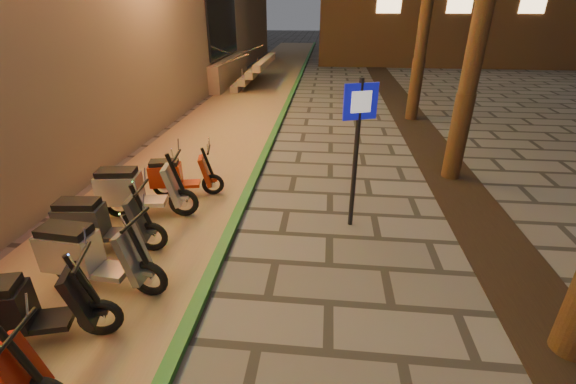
# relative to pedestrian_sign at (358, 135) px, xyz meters

# --- Properties ---
(parking_strip) EXTENTS (3.40, 60.00, 0.01)m
(parking_strip) POSITION_rel_pedestrian_sign_xyz_m (-3.81, 5.40, -1.68)
(parking_strip) COLOR #8C7251
(parking_strip) RESTS_ON ground
(green_curb) EXTENTS (0.18, 60.00, 0.10)m
(green_curb) POSITION_rel_pedestrian_sign_xyz_m (-2.11, 5.40, -1.64)
(green_curb) COLOR #246227
(green_curb) RESTS_ON ground
(planting_strip) EXTENTS (1.20, 40.00, 0.02)m
(planting_strip) POSITION_rel_pedestrian_sign_xyz_m (2.39, 0.40, -1.68)
(planting_strip) COLOR black
(planting_strip) RESTS_ON ground
(pedestrian_sign) EXTENTS (0.55, 0.24, 2.61)m
(pedestrian_sign) POSITION_rel_pedestrian_sign_xyz_m (0.00, 0.00, 0.00)
(pedestrian_sign) COLOR black
(pedestrian_sign) RESTS_ON ground
(scooter_5) EXTENTS (1.69, 0.85, 1.19)m
(scooter_5) POSITION_rel_pedestrian_sign_xyz_m (-3.86, -3.14, -1.17)
(scooter_5) COLOR black
(scooter_5) RESTS_ON ground
(scooter_6) EXTENTS (1.78, 0.64, 1.25)m
(scooter_6) POSITION_rel_pedestrian_sign_xyz_m (-3.66, -2.12, -1.14)
(scooter_6) COLOR black
(scooter_6) RESTS_ON ground
(scooter_7) EXTENTS (1.69, 0.63, 1.19)m
(scooter_7) POSITION_rel_pedestrian_sign_xyz_m (-4.02, -1.25, -1.17)
(scooter_7) COLOR black
(scooter_7) RESTS_ON ground
(scooter_8) EXTENTS (1.80, 0.73, 1.26)m
(scooter_8) POSITION_rel_pedestrian_sign_xyz_m (-3.95, -0.13, -1.14)
(scooter_8) COLOR black
(scooter_8) RESTS_ON ground
(scooter_9) EXTENTS (1.48, 0.69, 1.04)m
(scooter_9) POSITION_rel_pedestrian_sign_xyz_m (-3.51, 0.79, -1.24)
(scooter_9) COLOR black
(scooter_9) RESTS_ON ground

